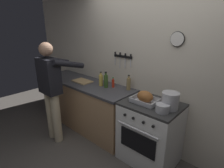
{
  "coord_description": "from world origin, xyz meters",
  "views": [
    {
      "loc": [
        1.29,
        -0.99,
        1.91
      ],
      "look_at": [
        -0.38,
        0.85,
        1.07
      ],
      "focal_mm": 28.64,
      "sensor_mm": 36.0,
      "label": 1
    }
  ],
  "objects_px": {
    "saucepan": "(163,108)",
    "bottle_vinegar": "(129,84)",
    "cutting_board": "(82,81)",
    "bottle_olive_oil": "(106,81)",
    "roasting_pan": "(145,98)",
    "stock_pot": "(170,101)",
    "person_cook": "(52,87)",
    "bottle_cooking_oil": "(101,80)",
    "bottle_hot_sauce": "(113,83)",
    "stove": "(150,132)"
  },
  "relations": [
    {
      "from": "stove",
      "to": "cutting_board",
      "type": "distance_m",
      "value": 1.52
    },
    {
      "from": "bottle_hot_sauce",
      "to": "bottle_vinegar",
      "type": "distance_m",
      "value": 0.28
    },
    {
      "from": "cutting_board",
      "to": "bottle_olive_oil",
      "type": "xyz_separation_m",
      "value": [
        0.54,
        0.07,
        0.1
      ]
    },
    {
      "from": "cutting_board",
      "to": "bottle_cooking_oil",
      "type": "relative_size",
      "value": 1.46
    },
    {
      "from": "person_cook",
      "to": "roasting_pan",
      "type": "relative_size",
      "value": 4.72
    },
    {
      "from": "cutting_board",
      "to": "bottle_vinegar",
      "type": "xyz_separation_m",
      "value": [
        0.89,
        0.23,
        0.09
      ]
    },
    {
      "from": "saucepan",
      "to": "bottle_vinegar",
      "type": "xyz_separation_m",
      "value": [
        -0.77,
        0.34,
        0.05
      ]
    },
    {
      "from": "stock_pot",
      "to": "cutting_board",
      "type": "distance_m",
      "value": 1.69
    },
    {
      "from": "stove",
      "to": "roasting_pan",
      "type": "relative_size",
      "value": 2.56
    },
    {
      "from": "bottle_cooking_oil",
      "to": "bottle_vinegar",
      "type": "bearing_deg",
      "value": 17.85
    },
    {
      "from": "stove",
      "to": "saucepan",
      "type": "bearing_deg",
      "value": -31.2
    },
    {
      "from": "saucepan",
      "to": "bottle_vinegar",
      "type": "bearing_deg",
      "value": 156.41
    },
    {
      "from": "stove",
      "to": "bottle_vinegar",
      "type": "distance_m",
      "value": 0.81
    },
    {
      "from": "person_cook",
      "to": "bottle_hot_sauce",
      "type": "relative_size",
      "value": 9.61
    },
    {
      "from": "cutting_board",
      "to": "bottle_olive_oil",
      "type": "bearing_deg",
      "value": 7.51
    },
    {
      "from": "cutting_board",
      "to": "stock_pot",
      "type": "bearing_deg",
      "value": 1.1
    },
    {
      "from": "bottle_vinegar",
      "to": "roasting_pan",
      "type": "bearing_deg",
      "value": -28.23
    },
    {
      "from": "bottle_hot_sauce",
      "to": "bottle_cooking_oil",
      "type": "bearing_deg",
      "value": -158.84
    },
    {
      "from": "bottle_olive_oil",
      "to": "bottle_cooking_oil",
      "type": "relative_size",
      "value": 1.1
    },
    {
      "from": "saucepan",
      "to": "bottle_olive_oil",
      "type": "height_order",
      "value": "bottle_olive_oil"
    },
    {
      "from": "bottle_vinegar",
      "to": "bottle_hot_sauce",
      "type": "bearing_deg",
      "value": -164.8
    },
    {
      "from": "roasting_pan",
      "to": "saucepan",
      "type": "height_order",
      "value": "roasting_pan"
    },
    {
      "from": "stock_pot",
      "to": "bottle_vinegar",
      "type": "bearing_deg",
      "value": 165.97
    },
    {
      "from": "person_cook",
      "to": "bottle_cooking_oil",
      "type": "distance_m",
      "value": 0.81
    },
    {
      "from": "stock_pot",
      "to": "bottle_hot_sauce",
      "type": "relative_size",
      "value": 1.25
    },
    {
      "from": "person_cook",
      "to": "bottle_cooking_oil",
      "type": "xyz_separation_m",
      "value": [
        0.43,
        0.69,
        0.05
      ]
    },
    {
      "from": "stove",
      "to": "bottle_hot_sauce",
      "type": "relative_size",
      "value": 5.21
    },
    {
      "from": "saucepan",
      "to": "bottle_cooking_oil",
      "type": "distance_m",
      "value": 1.26
    },
    {
      "from": "stock_pot",
      "to": "bottle_cooking_oil",
      "type": "height_order",
      "value": "bottle_cooking_oil"
    },
    {
      "from": "stove",
      "to": "bottle_cooking_oil",
      "type": "distance_m",
      "value": 1.17
    },
    {
      "from": "cutting_board",
      "to": "bottle_vinegar",
      "type": "bearing_deg",
      "value": 14.52
    },
    {
      "from": "stock_pot",
      "to": "bottle_hot_sauce",
      "type": "height_order",
      "value": "stock_pot"
    },
    {
      "from": "bottle_cooking_oil",
      "to": "bottle_vinegar",
      "type": "relative_size",
      "value": 0.99
    },
    {
      "from": "cutting_board",
      "to": "saucepan",
      "type": "bearing_deg",
      "value": -3.62
    },
    {
      "from": "cutting_board",
      "to": "bottle_vinegar",
      "type": "distance_m",
      "value": 0.93
    },
    {
      "from": "person_cook",
      "to": "bottle_cooking_oil",
      "type": "relative_size",
      "value": 6.75
    },
    {
      "from": "bottle_hot_sauce",
      "to": "bottle_cooking_oil",
      "type": "height_order",
      "value": "bottle_cooking_oil"
    },
    {
      "from": "stove",
      "to": "cutting_board",
      "type": "relative_size",
      "value": 2.5
    },
    {
      "from": "roasting_pan",
      "to": "bottle_olive_oil",
      "type": "xyz_separation_m",
      "value": [
        -0.82,
        0.09,
        0.04
      ]
    },
    {
      "from": "bottle_olive_oil",
      "to": "bottle_hot_sauce",
      "type": "distance_m",
      "value": 0.13
    },
    {
      "from": "saucepan",
      "to": "bottle_cooking_oil",
      "type": "bearing_deg",
      "value": 171.65
    },
    {
      "from": "stove",
      "to": "roasting_pan",
      "type": "distance_m",
      "value": 0.53
    },
    {
      "from": "person_cook",
      "to": "stock_pot",
      "type": "xyz_separation_m",
      "value": [
        1.71,
        0.64,
        0.06
      ]
    },
    {
      "from": "saucepan",
      "to": "bottle_cooking_oil",
      "type": "height_order",
      "value": "bottle_cooking_oil"
    },
    {
      "from": "bottle_olive_oil",
      "to": "saucepan",
      "type": "bearing_deg",
      "value": -8.96
    },
    {
      "from": "bottle_cooking_oil",
      "to": "cutting_board",
      "type": "bearing_deg",
      "value": -169.41
    },
    {
      "from": "bottle_hot_sauce",
      "to": "cutting_board",
      "type": "bearing_deg",
      "value": -165.77
    },
    {
      "from": "bottle_olive_oil",
      "to": "cutting_board",
      "type": "bearing_deg",
      "value": -172.49
    },
    {
      "from": "bottle_hot_sauce",
      "to": "stock_pot",
      "type": "bearing_deg",
      "value": -6.75
    },
    {
      "from": "person_cook",
      "to": "roasting_pan",
      "type": "xyz_separation_m",
      "value": [
        1.38,
        0.59,
        0.02
      ]
    }
  ]
}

